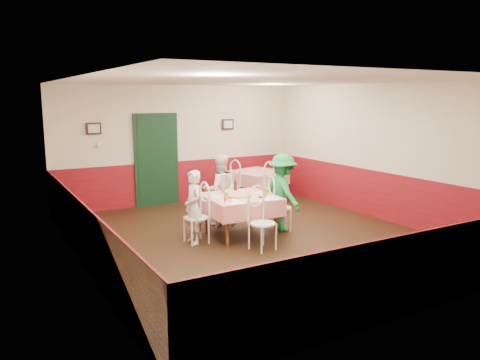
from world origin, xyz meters
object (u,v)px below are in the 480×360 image
chair_second_b (274,189)px  glass_a (226,196)px  chair_second_a (230,187)px  chair_far (221,203)px  chair_near (263,224)px  wallet (262,197)px  diner_right (283,193)px  chair_right (280,208)px  glass_b (265,192)px  beer_bottle (235,186)px  glass_c (223,190)px  pizza (239,195)px  diner_left (193,207)px  chair_left (196,218)px  main_table (240,216)px  second_table (257,187)px  diner_far (220,190)px

chair_second_b → glass_a: chair_second_b is taller
chair_second_a → glass_a: 2.92m
chair_far → chair_near: 1.70m
wallet → diner_right: 0.69m
glass_a → diner_right: (1.30, 0.15, -0.09)m
chair_right → glass_b: 0.63m
chair_second_b → wallet: (-1.53, -1.88, 0.32)m
glass_a → beer_bottle: (0.53, 0.61, 0.04)m
chair_near → chair_second_b: same height
glass_b → beer_bottle: beer_bottle is taller
glass_b → glass_c: glass_b is taller
chair_second_a → chair_second_b: 1.06m
pizza → diner_left: size_ratio=0.34×
chair_second_a → chair_left: bearing=-53.9°
main_table → wallet: bearing=-50.8°
pizza → beer_bottle: bearing=69.5°
glass_b → second_table: bearing=61.1°
chair_second_b → diner_left: (-2.69, -1.50, 0.19)m
diner_left → chair_second_a: bearing=143.2°
diner_far → pizza: bearing=94.5°
chair_second_b → diner_right: diner_right is taller
diner_left → chair_right: bearing=90.6°
beer_bottle → second_table: bearing=48.7°
beer_bottle → chair_near: bearing=-98.2°
chair_second_a → pizza: bearing=-38.7°
diner_far → glass_a: bearing=77.7°
wallet → diner_right: bearing=26.9°
main_table → chair_left: (-0.85, 0.05, 0.08)m
chair_second_a → glass_b: (-0.66, -2.55, 0.38)m
second_table → glass_a: 3.36m
wallet → second_table: bearing=63.3°
chair_right → main_table: bearing=103.4°
second_table → chair_near: (-1.85, -3.15, 0.08)m
second_table → glass_b: bearing=-118.9°
chair_left → diner_far: size_ratio=0.63×
wallet → chair_second_a: bearing=77.0°
diner_right → glass_c: bearing=68.3°
chair_second_b → beer_bottle: size_ratio=4.18×
chair_right → glass_b: (-0.46, -0.19, 0.38)m
glass_c → diner_left: (-0.75, -0.34, -0.18)m
chair_left → diner_right: bearing=85.8°
chair_second_b → beer_bottle: beer_bottle is taller
glass_b → wallet: 0.16m
chair_right → diner_right: bearing=-76.6°
main_table → diner_left: bearing=176.5°
chair_far → diner_left: 1.25m
pizza → glass_a: bearing=-153.5°
beer_bottle → glass_a: bearing=-130.6°
diner_right → second_table: bearing=-19.4°
chair_second_a → glass_c: 2.28m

